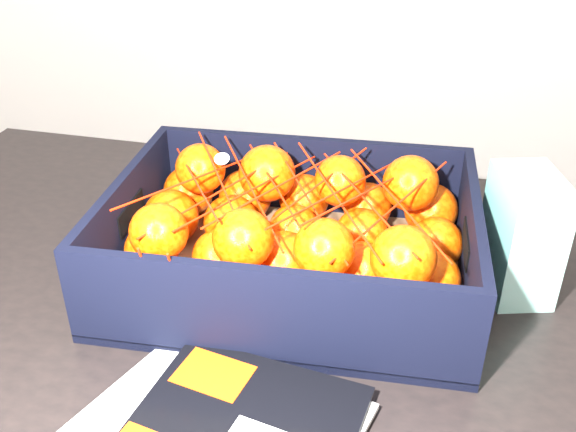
# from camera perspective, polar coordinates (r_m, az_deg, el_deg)

# --- Properties ---
(table) EXTENTS (1.25, 0.88, 0.75)m
(table) POSITION_cam_1_polar(r_m,az_deg,el_deg) (0.89, -3.77, -12.05)
(table) COLOR black
(table) RESTS_ON ground
(produce_crate) EXTENTS (0.45, 0.33, 0.13)m
(produce_crate) POSITION_cam_1_polar(r_m,az_deg,el_deg) (0.84, 0.35, -3.21)
(produce_crate) COLOR #8F5C42
(produce_crate) RESTS_ON table
(clementine_heap) EXTENTS (0.43, 0.31, 0.13)m
(clementine_heap) POSITION_cam_1_polar(r_m,az_deg,el_deg) (0.82, 0.26, -1.56)
(clementine_heap) COLOR #FF4705
(clementine_heap) RESTS_ON produce_crate
(mesh_net) EXTENTS (0.37, 0.30, 0.10)m
(mesh_net) POSITION_cam_1_polar(r_m,az_deg,el_deg) (0.79, -0.15, 1.80)
(mesh_net) COLOR red
(mesh_net) RESTS_ON clementine_heap
(retail_carton) EXTENTS (0.09, 0.12, 0.16)m
(retail_carton) POSITION_cam_1_polar(r_m,az_deg,el_deg) (0.85, 19.61, -1.57)
(retail_carton) COLOR white
(retail_carton) RESTS_ON table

